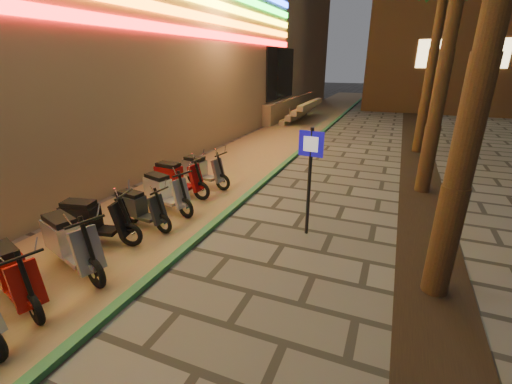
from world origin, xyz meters
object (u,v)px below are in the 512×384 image
at_px(scooter_3, 13,274).
at_px(scooter_8, 177,178).
at_px(scooter_7, 164,191).
at_px(scooter_5, 93,220).
at_px(scooter_9, 201,170).
at_px(pedestrian_sign, 310,168).
at_px(scooter_4, 70,242).
at_px(scooter_6, 139,208).

distance_m(scooter_3, scooter_8, 4.79).
bearing_deg(scooter_3, scooter_7, 108.36).
bearing_deg(scooter_5, scooter_9, 74.41).
bearing_deg(scooter_3, pedestrian_sign, 65.51).
distance_m(scooter_4, scooter_8, 3.81).
height_order(scooter_5, scooter_7, scooter_5).
bearing_deg(scooter_9, scooter_6, -80.25).
height_order(pedestrian_sign, scooter_4, pedestrian_sign).
distance_m(pedestrian_sign, scooter_3, 5.42).
height_order(pedestrian_sign, scooter_6, pedestrian_sign).
bearing_deg(scooter_4, scooter_9, 109.03).
distance_m(scooter_3, scooter_5, 1.90).
relative_size(scooter_5, scooter_6, 1.14).
distance_m(scooter_6, scooter_7, 0.99).
xyz_separation_m(scooter_5, scooter_8, (0.02, 2.91, 0.00)).
height_order(scooter_4, scooter_7, scooter_4).
xyz_separation_m(pedestrian_sign, scooter_9, (-3.69, 1.79, -1.01)).
relative_size(pedestrian_sign, scooter_5, 1.38).
relative_size(scooter_6, scooter_7, 0.90).
bearing_deg(scooter_5, scooter_3, -91.62).
xyz_separation_m(scooter_7, scooter_9, (-0.06, 1.90, -0.01)).
relative_size(scooter_4, scooter_7, 1.08).
bearing_deg(scooter_6, scooter_7, 99.83).
bearing_deg(scooter_3, scooter_8, 111.78).
xyz_separation_m(scooter_4, scooter_9, (-0.14, 4.74, -0.06)).
xyz_separation_m(scooter_5, scooter_7, (0.31, 1.96, -0.01)).
bearing_deg(pedestrian_sign, scooter_7, -173.03).
bearing_deg(pedestrian_sign, scooter_3, -127.22).
bearing_deg(scooter_7, scooter_4, -72.37).
bearing_deg(scooter_8, pedestrian_sign, -8.95).
distance_m(scooter_4, scooter_7, 2.84).
bearing_deg(scooter_6, scooter_8, 107.17).
xyz_separation_m(scooter_3, scooter_6, (0.02, 2.84, -0.04)).
relative_size(scooter_8, scooter_9, 1.05).
bearing_deg(scooter_9, scooter_3, -81.45).
distance_m(pedestrian_sign, scooter_6, 3.89).
bearing_deg(scooter_8, scooter_4, -81.20).
height_order(pedestrian_sign, scooter_3, pedestrian_sign).
bearing_deg(pedestrian_sign, scooter_5, -147.05).
distance_m(scooter_3, scooter_9, 5.72).
distance_m(scooter_7, scooter_9, 1.90).
bearing_deg(scooter_7, scooter_3, -73.57).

